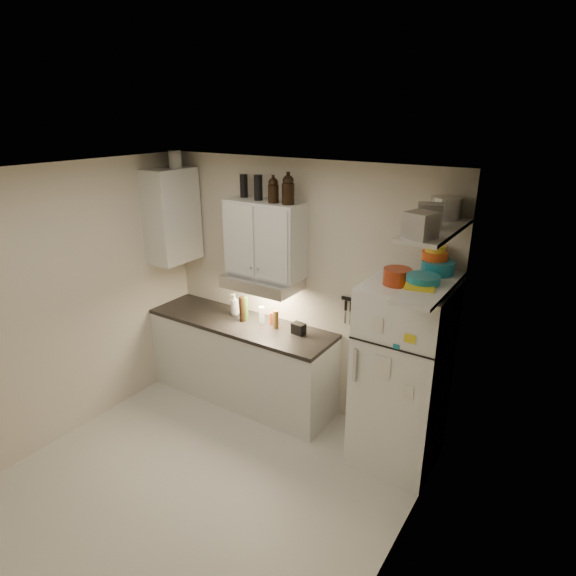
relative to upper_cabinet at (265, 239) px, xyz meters
The scene contains 36 objects.
floor 2.29m from the upper_cabinet, 77.33° to the right, with size 3.20×3.00×0.02m, color beige.
ceiling 1.58m from the upper_cabinet, 77.33° to the right, with size 3.20×3.00×0.02m, color white.
back_wall 0.63m from the upper_cabinet, 30.26° to the left, with size 3.20×0.02×2.60m, color beige.
left_wall 1.94m from the upper_cabinet, 134.46° to the right, with size 0.02×3.00×2.60m, color beige.
right_wall 2.39m from the upper_cabinet, 34.95° to the right, with size 0.02×3.00×2.60m, color beige.
base_cabinet 1.41m from the upper_cabinet, 151.63° to the right, with size 2.10×0.60×0.88m, color silver.
countertop 0.97m from the upper_cabinet, 151.63° to the right, with size 2.10×0.62×0.04m, color black.
upper_cabinet is the anchor object (origin of this frame).
side_cabinet 1.15m from the upper_cabinet, behind, with size 0.33×0.55×1.00m, color silver.
range_hood 0.44m from the upper_cabinet, 90.00° to the right, with size 0.76×0.46×0.12m, color silver.
fridge 1.84m from the upper_cabinet, ahead, with size 0.70×0.68×1.70m, color white.
shelf_hi 1.82m from the upper_cabinet, 10.05° to the right, with size 0.30×0.95×0.03m, color silver.
shelf_lo 1.78m from the upper_cabinet, 10.05° to the right, with size 0.30×0.95×0.03m, color silver.
knife_strip 1.13m from the upper_cabinet, ahead, with size 0.42×0.02×0.03m, color black.
dutch_oven 1.48m from the upper_cabinet, ahead, with size 0.23×0.23×0.13m, color #952D11.
book_stack 1.73m from the upper_cabinet, 12.15° to the right, with size 0.21×0.27×0.09m, color yellow.
spice_jar 1.63m from the upper_cabinet, ahead, with size 0.06×0.06×0.10m, color silver.
stock_pot 1.78m from the upper_cabinet, ahead, with size 0.24×0.24×0.17m, color silver.
tin_a 1.79m from the upper_cabinet, 10.78° to the right, with size 0.17×0.16×0.17m, color #AAAAAD.
tin_b 1.93m from the upper_cabinet, 21.00° to the right, with size 0.18×0.18×0.18m, color #AAAAAD.
bowl_teal 1.71m from the upper_cabinet, ahead, with size 0.26×0.26×0.11m, color teal.
bowl_orange 1.67m from the upper_cabinet, ahead, with size 0.21×0.21×0.06m, color #E14B15.
bowl_yellow 1.67m from the upper_cabinet, ahead, with size 0.16×0.16×0.05m, color gold.
plates 1.71m from the upper_cabinet, ahead, with size 0.26×0.26×0.06m, color teal.
growler_a 0.51m from the upper_cabinet, 18.39° to the right, with size 0.10×0.10×0.24m, color black, non-canonical shape.
growler_b 0.59m from the upper_cabinet, ahead, with size 0.12×0.12×0.27m, color black, non-canonical shape.
thermos_a 0.50m from the upper_cabinet, behind, with size 0.08×0.08×0.24m, color black.
thermos_b 0.57m from the upper_cabinet, behind, with size 0.08×0.08×0.23m, color black.
side_jar 1.31m from the upper_cabinet, behind, with size 0.13×0.13×0.18m, color silver.
soap_bottle 0.87m from the upper_cabinet, behind, with size 0.10×0.11×0.27m, color silver.
pepper_mill 0.83m from the upper_cabinet, 21.61° to the right, with size 0.06×0.06×0.19m, color brown.
oil_bottle 0.81m from the upper_cabinet, 160.87° to the right, with size 0.05×0.05×0.26m, color #345715.
vinegar_bottle 0.81m from the upper_cabinet, 153.28° to the right, with size 0.06×0.06×0.27m, color black.
clear_bottle 0.82m from the upper_cabinet, 134.38° to the right, with size 0.06×0.06×0.18m, color silver.
red_jar 0.84m from the upper_cabinet, ahead, with size 0.07×0.07×0.13m, color #952D11.
caddy 0.95m from the upper_cabinet, ahead, with size 0.13×0.09×0.11m, color black.
Camera 1 is at (2.41, -2.42, 3.01)m, focal length 30.00 mm.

